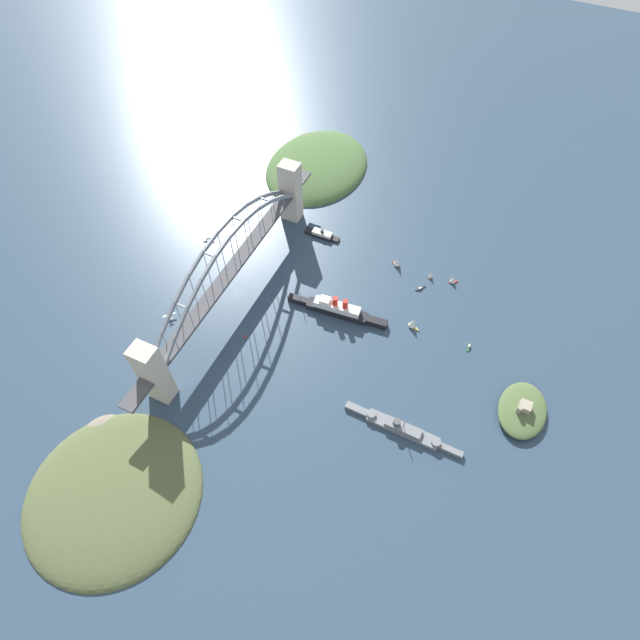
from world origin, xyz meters
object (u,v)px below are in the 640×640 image
at_px(fort_island_mid_harbor, 522,410).
at_px(small_boat_0, 413,323).
at_px(small_boat_1, 420,288).
at_px(small_boat_3, 469,347).
at_px(harbor_arch_bridge, 231,269).
at_px(channel_marker_buoy, 245,336).
at_px(small_boat_4, 453,280).
at_px(ocean_liner, 337,309).
at_px(seaplane_taxiing_near_bridge, 170,316).
at_px(naval_cruiser, 402,428).
at_px(harbor_ferry_steamer, 322,234).
at_px(seaplane_second_in_formation, 208,237).
at_px(small_boat_2, 397,261).
at_px(small_boat_5, 431,275).

xyz_separation_m(fort_island_mid_harbor, small_boat_0, (-38.12, -96.38, 1.25)).
relative_size(small_boat_1, small_boat_3, 1.11).
xyz_separation_m(harbor_arch_bridge, small_boat_1, (-71.42, 140.38, -31.13)).
bearing_deg(small_boat_1, channel_marker_buoy, -46.22).
xyz_separation_m(harbor_arch_bridge, channel_marker_buoy, (35.26, 29.08, -30.69)).
relative_size(small_boat_4, channel_marker_buoy, 2.91).
bearing_deg(ocean_liner, seaplane_taxiing_near_bridge, -62.71).
height_order(small_boat_0, small_boat_3, small_boat_0).
relative_size(ocean_liner, channel_marker_buoy, 31.10).
bearing_deg(small_boat_3, ocean_liner, -82.83).
height_order(harbor_arch_bridge, small_boat_0, harbor_arch_bridge).
height_order(naval_cruiser, harbor_ferry_steamer, naval_cruiser).
height_order(fort_island_mid_harbor, seaplane_taxiing_near_bridge, fort_island_mid_harbor).
bearing_deg(channel_marker_buoy, small_boat_1, 133.78).
bearing_deg(seaplane_second_in_formation, fort_island_mid_harbor, 80.14).
xyz_separation_m(naval_cruiser, small_boat_3, (-88.09, 24.61, -1.95)).
bearing_deg(small_boat_2, seaplane_taxiing_near_bridge, -48.03).
bearing_deg(ocean_liner, small_boat_3, 97.17).
height_order(fort_island_mid_harbor, small_boat_0, fort_island_mid_harbor).
bearing_deg(harbor_arch_bridge, seaplane_second_in_formation, -128.45).
distance_m(harbor_arch_bridge, small_boat_1, 160.55).
distance_m(ocean_liner, small_boat_3, 108.59).
distance_m(ocean_liner, small_boat_4, 105.63).
bearing_deg(seaplane_second_in_formation, seaplane_taxiing_near_bridge, 12.88).
height_order(seaplane_taxiing_near_bridge, small_boat_2, small_boat_2).
height_order(small_boat_1, small_boat_3, small_boat_3).
xyz_separation_m(small_boat_1, channel_marker_buoy, (106.68, -111.31, 0.44)).
distance_m(fort_island_mid_harbor, small_boat_1, 129.49).
height_order(ocean_liner, seaplane_second_in_formation, ocean_liner).
bearing_deg(small_boat_0, channel_marker_buoy, -60.66).
relative_size(naval_cruiser, small_boat_1, 9.76).
height_order(seaplane_second_in_formation, small_boat_4, small_boat_4).
distance_m(small_boat_3, channel_marker_buoy, 177.80).
height_order(small_boat_0, small_boat_2, small_boat_2).
relative_size(ocean_liner, naval_cruiser, 0.98).
height_order(small_boat_1, small_boat_5, small_boat_5).
bearing_deg(small_boat_5, small_boat_0, 2.76).
height_order(seaplane_taxiing_near_bridge, channel_marker_buoy, seaplane_taxiing_near_bridge).
bearing_deg(naval_cruiser, harbor_arch_bridge, -108.57).
bearing_deg(naval_cruiser, seaplane_second_in_formation, -114.27).
height_order(seaplane_second_in_formation, small_boat_1, seaplane_second_in_formation).
xyz_separation_m(harbor_arch_bridge, naval_cruiser, (56.91, 169.40, -29.05)).
xyz_separation_m(harbor_ferry_steamer, fort_island_mid_harbor, (99.91, 206.11, 1.43)).
bearing_deg(seaplane_second_in_formation, small_boat_1, 97.64).
xyz_separation_m(fort_island_mid_harbor, small_boat_1, (-78.56, -102.89, -3.06)).
bearing_deg(channel_marker_buoy, small_boat_2, 145.88).
distance_m(ocean_liner, small_boat_5, 90.54).
relative_size(naval_cruiser, small_boat_3, 10.81).
relative_size(seaplane_taxiing_near_bridge, small_boat_0, 0.86).
relative_size(seaplane_taxiing_near_bridge, small_boat_2, 0.83).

